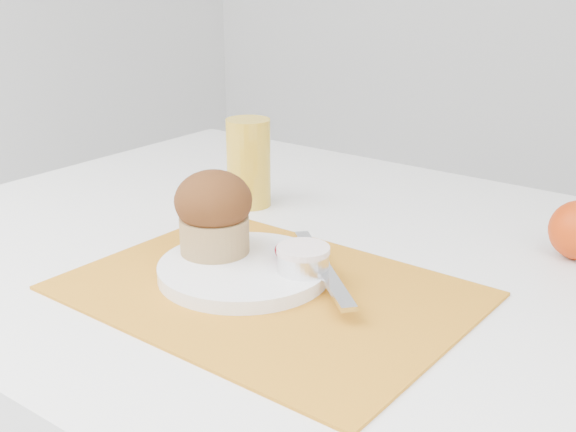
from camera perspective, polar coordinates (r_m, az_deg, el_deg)
The scene contains 9 objects.
placemat at distance 0.76m, azimuth -1.62°, elevation -5.94°, with size 0.41×0.30×0.00m, color orange.
plate at distance 0.79m, azimuth -3.50°, elevation -4.23°, with size 0.19×0.19×0.01m, color white.
ramekin at distance 0.76m, azimuth 1.21°, elevation -3.53°, with size 0.05×0.05×0.02m, color silver.
cream at distance 0.76m, azimuth 1.21°, elevation -2.69°, with size 0.06×0.06×0.01m, color silver.
raspberry_near at distance 0.80m, azimuth 0.58°, elevation -2.49°, with size 0.02×0.02×0.02m, color #510213.
raspberry_far at distance 0.79m, azimuth -0.27°, elevation -2.73°, with size 0.02×0.02×0.02m, color #510209.
butter_knife at distance 0.77m, azimuth 2.74°, elevation -4.03°, with size 0.20×0.02×0.01m, color silver.
juice_glass at distance 1.01m, azimuth -3.13°, elevation 4.22°, with size 0.06×0.06×0.12m, color gold.
muffin at distance 0.80m, azimuth -5.89°, elevation 0.33°, with size 0.10×0.10×0.09m.
Camera 1 is at (0.40, -0.61, 1.08)m, focal length 45.00 mm.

